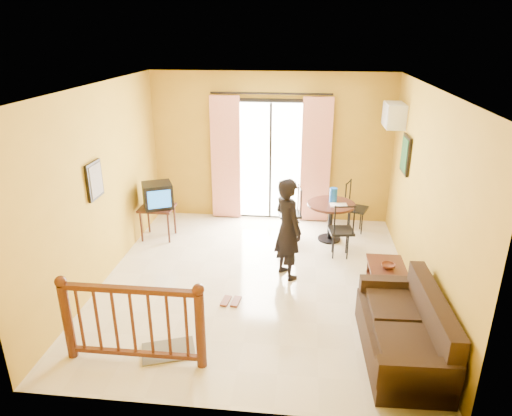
# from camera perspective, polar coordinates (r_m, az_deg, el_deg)

# --- Properties ---
(ground) EXTENTS (5.00, 5.00, 0.00)m
(ground) POSITION_cam_1_polar(r_m,az_deg,el_deg) (6.87, 0.06, -9.03)
(ground) COLOR beige
(ground) RESTS_ON ground
(room_shell) EXTENTS (5.00, 5.00, 5.00)m
(room_shell) POSITION_cam_1_polar(r_m,az_deg,el_deg) (6.18, 0.06, 4.72)
(room_shell) COLOR white
(room_shell) RESTS_ON ground
(balcony_door) EXTENTS (2.25, 0.14, 2.46)m
(balcony_door) POSITION_cam_1_polar(r_m,az_deg,el_deg) (8.65, 1.81, 6.01)
(balcony_door) COLOR black
(balcony_door) RESTS_ON ground
(tv_table) EXTENTS (0.59, 0.49, 0.59)m
(tv_table) POSITION_cam_1_polar(r_m,az_deg,el_deg) (8.20, -12.24, -0.36)
(tv_table) COLOR black
(tv_table) RESTS_ON ground
(television) EXTENTS (0.62, 0.60, 0.43)m
(television) POSITION_cam_1_polar(r_m,az_deg,el_deg) (8.08, -12.19, 1.56)
(television) COLOR black
(television) RESTS_ON tv_table
(picture_left) EXTENTS (0.05, 0.42, 0.52)m
(picture_left) POSITION_cam_1_polar(r_m,az_deg,el_deg) (6.65, -19.52, 3.29)
(picture_left) COLOR black
(picture_left) RESTS_ON room_shell
(dining_table) EXTENTS (0.82, 0.82, 0.69)m
(dining_table) POSITION_cam_1_polar(r_m,az_deg,el_deg) (8.02, 9.34, -0.39)
(dining_table) COLOR black
(dining_table) RESTS_ON ground
(water_jug) EXTENTS (0.14, 0.14, 0.25)m
(water_jug) POSITION_cam_1_polar(r_m,az_deg,el_deg) (7.99, 9.64, 1.61)
(water_jug) COLOR #124CAE
(water_jug) RESTS_ON dining_table
(serving_tray) EXTENTS (0.29, 0.20, 0.02)m
(serving_tray) POSITION_cam_1_polar(r_m,az_deg,el_deg) (7.88, 10.30, 0.37)
(serving_tray) COLOR beige
(serving_tray) RESTS_ON dining_table
(dining_chairs) EXTENTS (1.68, 1.50, 0.95)m
(dining_chairs) POSITION_cam_1_polar(r_m,az_deg,el_deg) (8.17, 8.90, -4.08)
(dining_chairs) COLOR black
(dining_chairs) RESTS_ON ground
(air_conditioner) EXTENTS (0.31, 0.60, 0.40)m
(air_conditioner) POSITION_cam_1_polar(r_m,az_deg,el_deg) (8.08, 16.85, 11.04)
(air_conditioner) COLOR white
(air_conditioner) RESTS_ON room_shell
(botanical_print) EXTENTS (0.05, 0.50, 0.60)m
(botanical_print) POSITION_cam_1_polar(r_m,az_deg,el_deg) (7.58, 18.18, 6.37)
(botanical_print) COLOR black
(botanical_print) RESTS_ON room_shell
(coffee_table) EXTENTS (0.50, 0.90, 0.40)m
(coffee_table) POSITION_cam_1_polar(r_m,az_deg,el_deg) (6.66, 16.09, -8.34)
(coffee_table) COLOR black
(coffee_table) RESTS_ON ground
(bowl) EXTENTS (0.25, 0.25, 0.06)m
(bowl) POSITION_cam_1_polar(r_m,az_deg,el_deg) (6.61, 16.19, -6.97)
(bowl) COLOR brown
(bowl) RESTS_ON coffee_table
(sofa) EXTENTS (0.85, 1.73, 0.82)m
(sofa) POSITION_cam_1_polar(r_m,az_deg,el_deg) (5.55, 18.31, -14.72)
(sofa) COLOR black
(sofa) RESTS_ON ground
(standing_person) EXTENTS (0.63, 0.67, 1.54)m
(standing_person) POSITION_cam_1_polar(r_m,az_deg,el_deg) (6.67, 3.99, -2.61)
(standing_person) COLOR black
(standing_person) RESTS_ON ground
(stair_balustrade) EXTENTS (1.63, 0.13, 1.04)m
(stair_balustrade) POSITION_cam_1_polar(r_m,az_deg,el_deg) (5.25, -15.23, -13.15)
(stair_balustrade) COLOR #471E0F
(stair_balustrade) RESTS_ON ground
(doormat) EXTENTS (0.70, 0.58, 0.02)m
(doormat) POSITION_cam_1_polar(r_m,az_deg,el_deg) (5.62, -10.89, -17.12)
(doormat) COLOR #5E594B
(doormat) RESTS_ON ground
(sandals) EXTENTS (0.27, 0.26, 0.03)m
(sandals) POSITION_cam_1_polar(r_m,az_deg,el_deg) (6.37, -3.17, -11.56)
(sandals) COLOR brown
(sandals) RESTS_ON ground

